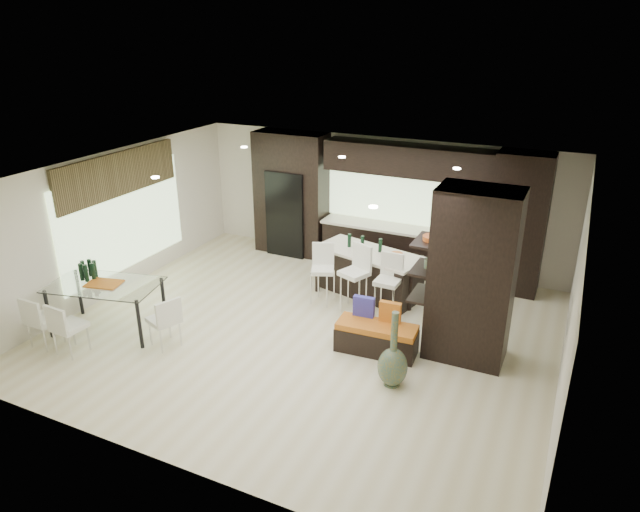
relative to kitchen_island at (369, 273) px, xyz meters
The scene contains 22 objects.
ground 1.93m from the kitchen_island, 103.69° to the right, with size 8.00×8.00×0.00m, color beige.
back_wall 1.96m from the kitchen_island, 104.99° to the left, with size 8.00×0.02×2.70m, color silver.
left_wall 4.90m from the kitchen_island, 157.60° to the right, with size 0.02×7.00×2.70m, color silver.
right_wall 4.10m from the kitchen_island, 27.29° to the right, with size 0.02×7.00×2.70m, color silver.
ceiling 2.96m from the kitchen_island, 103.69° to the right, with size 8.00×7.00×0.02m, color white.
window_left 4.79m from the kitchen_island, 159.67° to the right, with size 0.04×3.20×1.90m, color #B2D199.
window_back 1.98m from the kitchen_island, 84.61° to the left, with size 3.40×0.04×1.20m, color #B2D199.
stone_accent 5.02m from the kitchen_island, 159.54° to the right, with size 0.08×3.00×0.80m, color brown.
ceiling_spots 2.79m from the kitchen_island, 105.75° to the right, with size 4.00×3.00×0.02m, color white.
back_cabinetry 1.63m from the kitchen_island, 87.71° to the left, with size 6.80×0.68×2.70m, color black.
refrigerator 2.73m from the kitchen_island, 151.25° to the left, with size 0.90×0.68×1.90m, color black.
partition_column 2.75m from the kitchen_island, 33.64° to the right, with size 1.20×0.80×2.70m, color black.
kitchen_island is the anchor object (origin of this frame).
stool_left 0.97m from the kitchen_island, 130.24° to the right, with size 0.40×0.40×0.91m, color white.
stool_mid 0.76m from the kitchen_island, 90.00° to the right, with size 0.44×0.44×0.99m, color white.
stool_right 0.97m from the kitchen_island, 49.91° to the right, with size 0.41×0.41×0.93m, color white.
bench 2.13m from the kitchen_island, 65.88° to the right, with size 1.27×0.49×0.49m, color black.
floor_vase 3.02m from the kitchen_island, 62.80° to the right, with size 0.43×0.43×1.17m, color #49583E, non-canonical shape.
dining_table 4.71m from the kitchen_island, 137.19° to the right, with size 1.78×1.00×0.86m, color white.
chair_near 5.29m from the kitchen_island, 130.80° to the right, with size 0.44×0.44×0.82m, color white.
chair_far 5.67m from the kitchen_island, 135.06° to the right, with size 0.44×0.44×0.82m, color white.
chair_end 3.92m from the kitchen_island, 125.31° to the right, with size 0.44×0.44×0.81m, color white.
Camera 1 is at (3.83, -7.55, 4.84)m, focal length 32.00 mm.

